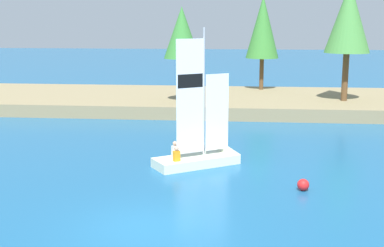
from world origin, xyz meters
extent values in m
plane|color=#195684|center=(0.00, 0.00, 0.00)|extent=(200.00, 200.00, 0.00)
cube|color=#897A56|center=(0.00, 23.63, 0.44)|extent=(80.00, 11.33, 0.87)
cylinder|color=brown|center=(-1.05, 20.37, 2.38)|extent=(0.28, 0.28, 3.01)
cone|color=#387F33|center=(-1.05, 20.37, 5.63)|extent=(2.48, 2.48, 3.50)
cylinder|color=brown|center=(4.64, 27.41, 2.15)|extent=(0.34, 0.34, 2.56)
cone|color=#387F33|center=(4.64, 27.41, 5.91)|extent=(2.64, 2.64, 4.96)
cylinder|color=brown|center=(10.26, 21.93, 2.55)|extent=(0.43, 0.43, 3.36)
cone|color=#47893D|center=(10.26, 21.93, 6.64)|extent=(3.10, 3.10, 4.81)
cube|color=silver|center=(1.09, 7.37, 0.21)|extent=(4.03, 3.34, 0.43)
cone|color=silver|center=(2.71, 8.43, 0.21)|extent=(1.53, 1.63, 1.31)
cylinder|color=#B7B7BC|center=(1.42, 7.58, 3.31)|extent=(0.08, 0.08, 5.77)
cube|color=white|center=(0.84, 7.21, 3.19)|extent=(1.16, 0.78, 5.04)
cube|color=black|center=(0.84, 7.21, 3.88)|extent=(1.05, 0.71, 0.60)
cube|color=white|center=(2.00, 7.97, 2.37)|extent=(1.01, 0.68, 3.50)
cylinder|color=#B7B7BC|center=(0.84, 7.21, 0.65)|extent=(1.18, 0.80, 0.06)
cube|color=orange|center=(0.31, 6.47, 0.65)|extent=(0.34, 0.32, 0.46)
sphere|color=tan|center=(0.31, 6.47, 0.99)|extent=(0.20, 0.20, 0.20)
cube|color=silver|center=(0.16, 7.14, 0.69)|extent=(0.34, 0.32, 0.53)
sphere|color=tan|center=(0.16, 7.14, 1.06)|extent=(0.20, 0.20, 0.20)
sphere|color=red|center=(5.55, 4.21, 0.23)|extent=(0.47, 0.47, 0.47)
camera|label=1|loc=(3.14, -15.66, 6.57)|focal=49.26mm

